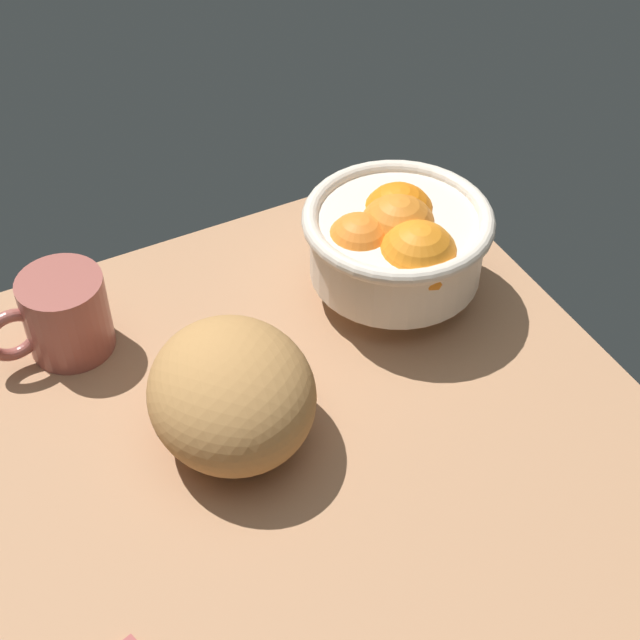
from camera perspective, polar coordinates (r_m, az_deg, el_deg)
The scene contains 4 objects.
ground_plane at distance 84.34cm, azimuth -1.63°, elevation -9.64°, with size 68.58×66.45×3.00cm, color #AD7B56.
fruit_bowl at distance 93.94cm, azimuth 4.56°, elevation 4.71°, with size 18.67×18.67×11.80cm.
bread_loaf at distance 81.98cm, azimuth -5.27°, elevation -4.37°, with size 16.09×14.33×10.69cm, color #B47E45.
mug at distance 93.23cm, azimuth -15.04°, elevation 0.26°, with size 8.08×12.21×8.26cm.
Camera 1 is at (45.40, -20.79, 66.47)cm, focal length 53.86 mm.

